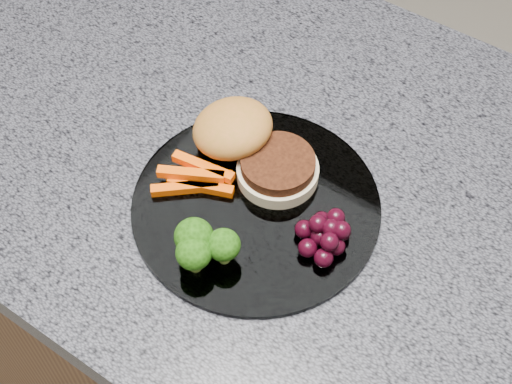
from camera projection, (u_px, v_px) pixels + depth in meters
island_cabinet at (289, 348)px, 1.15m from camera, size 1.20×0.60×0.86m
countertop at (305, 182)px, 0.79m from camera, size 1.20×0.60×0.04m
plate at (256, 205)px, 0.74m from camera, size 0.26×0.26×0.01m
burger at (248, 145)px, 0.76m from camera, size 0.15×0.10×0.05m
carrot_sticks at (196, 178)px, 0.75m from camera, size 0.08×0.07×0.02m
broccoli at (202, 244)px, 0.68m from camera, size 0.06×0.06×0.05m
grape_bunch at (326, 234)px, 0.70m from camera, size 0.06×0.06×0.03m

